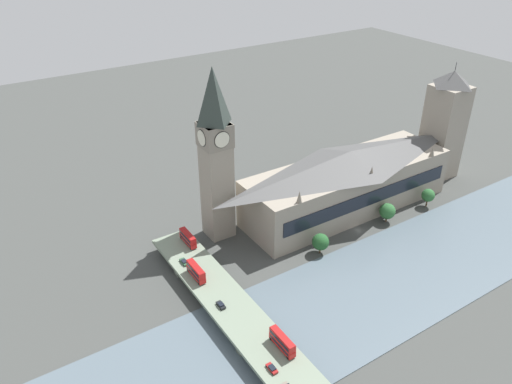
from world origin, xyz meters
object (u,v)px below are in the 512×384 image
(clock_tower, at_px, (216,153))
(double_decker_bus_lead, at_px, (188,238))
(double_decker_bus_rear, at_px, (196,271))
(car_southbound_mid, at_px, (272,368))
(victoria_tower, at_px, (444,125))
(parliament_hall, at_px, (348,181))
(double_decker_bus_mid, at_px, (282,341))
(road_bridge, at_px, (256,337))
(car_northbound_mid, at_px, (221,305))
(car_southbound_lead, at_px, (184,262))

(clock_tower, xyz_separation_m, double_decker_bus_lead, (-6.14, 17.23, -29.93))
(double_decker_bus_rear, bearing_deg, double_decker_bus_lead, -18.36)
(car_southbound_mid, bearing_deg, victoria_tower, -66.88)
(double_decker_bus_lead, xyz_separation_m, car_southbound_mid, (-69.42, 7.29, -2.03))
(victoria_tower, bearing_deg, parliament_hall, 90.05)
(double_decker_bus_mid, bearing_deg, road_bridge, 22.28)
(double_decker_bus_rear, height_order, car_southbound_mid, double_decker_bus_rear)
(clock_tower, bearing_deg, double_decker_bus_mid, 166.21)
(victoria_tower, relative_size, double_decker_bus_mid, 5.44)
(double_decker_bus_rear, bearing_deg, parliament_hall, -81.11)
(double_decker_bus_mid, distance_m, car_southbound_mid, 9.09)
(parliament_hall, height_order, victoria_tower, victoria_tower)
(parliament_hall, height_order, double_decker_bus_rear, parliament_hall)
(double_decker_bus_lead, bearing_deg, parliament_hall, -95.50)
(double_decker_bus_mid, relative_size, car_northbound_mid, 2.63)
(car_northbound_mid, bearing_deg, parliament_hall, -69.49)
(clock_tower, xyz_separation_m, car_southbound_lead, (-16.78, 24.15, -31.94))
(double_decker_bus_rear, bearing_deg, car_southbound_lead, 0.93)
(double_decker_bus_lead, height_order, double_decker_bus_rear, double_decker_bus_rear)
(double_decker_bus_lead, height_order, car_southbound_lead, double_decker_bus_lead)
(victoria_tower, xyz_separation_m, double_decker_bus_rear, (-13.06, 144.94, -19.40))
(road_bridge, height_order, car_southbound_mid, car_southbound_mid)
(road_bridge, xyz_separation_m, double_decker_bus_rear, (35.01, 3.03, 3.75))
(road_bridge, distance_m, car_southbound_lead, 44.89)
(car_northbound_mid, bearing_deg, road_bridge, -169.76)
(double_decker_bus_rear, xyz_separation_m, car_southbound_lead, (9.73, 0.16, -2.10))
(road_bridge, relative_size, car_southbound_mid, 31.04)
(double_decker_bus_mid, bearing_deg, double_decker_bus_rear, 8.66)
(clock_tower, xyz_separation_m, double_decker_bus_rear, (-26.51, 23.99, -29.84))
(parliament_hall, distance_m, double_decker_bus_mid, 95.54)
(double_decker_bus_lead, distance_m, double_decker_bus_mid, 64.32)
(parliament_hall, relative_size, double_decker_bus_mid, 9.28)
(road_bridge, bearing_deg, double_decker_bus_rear, 4.95)
(parliament_hall, bearing_deg, car_southbound_lead, 92.25)
(clock_tower, height_order, road_bridge, clock_tower)
(clock_tower, xyz_separation_m, victoria_tower, (-13.45, -120.95, -10.44))
(victoria_tower, distance_m, car_southbound_lead, 146.72)
(car_southbound_mid, bearing_deg, car_southbound_lead, -0.36)
(road_bridge, distance_m, double_decker_bus_rear, 35.34)
(clock_tower, distance_m, road_bridge, 73.16)
(double_decker_bus_rear, bearing_deg, victoria_tower, -84.85)
(double_decker_bus_mid, relative_size, double_decker_bus_rear, 1.01)
(clock_tower, distance_m, double_decker_bus_rear, 46.57)
(car_southbound_lead, bearing_deg, double_decker_bus_lead, -33.05)
(road_bridge, relative_size, double_decker_bus_lead, 12.32)
(victoria_tower, height_order, car_southbound_lead, victoria_tower)
(double_decker_bus_mid, height_order, car_southbound_mid, double_decker_bus_mid)
(double_decker_bus_mid, bearing_deg, parliament_hall, -53.30)
(clock_tower, bearing_deg, parliament_hall, -102.86)
(victoria_tower, bearing_deg, road_bridge, 108.71)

